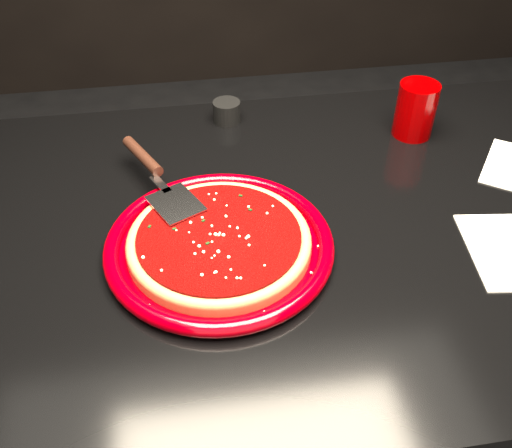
{
  "coord_description": "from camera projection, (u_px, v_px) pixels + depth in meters",
  "views": [
    {
      "loc": [
        -0.16,
        -0.67,
        1.34
      ],
      "look_at": [
        -0.06,
        -0.02,
        0.77
      ],
      "focal_mm": 40.0,
      "sensor_mm": 36.0,
      "label": 1
    }
  ],
  "objects": [
    {
      "name": "table",
      "position": [
        282.0,
        362.0,
        1.15
      ],
      "size": [
        1.2,
        0.8,
        0.75
      ],
      "primitive_type": "cube",
      "color": "black",
      "rests_on": "floor"
    },
    {
      "name": "plate",
      "position": [
        219.0,
        245.0,
        0.85
      ],
      "size": [
        0.39,
        0.39,
        0.03
      ],
      "primitive_type": "cylinder",
      "rotation": [
        0.0,
        0.0,
        0.14
      ],
      "color": "#720006",
      "rests_on": "table"
    },
    {
      "name": "pizza_crust",
      "position": [
        219.0,
        243.0,
        0.84
      ],
      "size": [
        0.31,
        0.31,
        0.01
      ],
      "primitive_type": "cylinder",
      "rotation": [
        0.0,
        0.0,
        0.14
      ],
      "color": "brown",
      "rests_on": "plate"
    },
    {
      "name": "pizza_crust_rim",
      "position": [
        219.0,
        240.0,
        0.84
      ],
      "size": [
        0.31,
        0.31,
        0.02
      ],
      "primitive_type": "torus",
      "rotation": [
        0.0,
        0.0,
        0.14
      ],
      "color": "brown",
      "rests_on": "plate"
    },
    {
      "name": "pizza_sauce",
      "position": [
        219.0,
        237.0,
        0.84
      ],
      "size": [
        0.27,
        0.27,
        0.01
      ],
      "primitive_type": "cylinder",
      "rotation": [
        0.0,
        0.0,
        0.14
      ],
      "color": "#670403",
      "rests_on": "plate"
    },
    {
      "name": "parmesan_dusting",
      "position": [
        219.0,
        234.0,
        0.83
      ],
      "size": [
        0.23,
        0.23,
        0.01
      ],
      "primitive_type": null,
      "color": "beige",
      "rests_on": "plate"
    },
    {
      "name": "basil_flecks",
      "position": [
        219.0,
        234.0,
        0.83
      ],
      "size": [
        0.21,
        0.21,
        0.0
      ],
      "primitive_type": null,
      "color": "black",
      "rests_on": "plate"
    },
    {
      "name": "pizza_server",
      "position": [
        159.0,
        176.0,
        0.93
      ],
      "size": [
        0.2,
        0.29,
        0.02
      ],
      "primitive_type": null,
      "rotation": [
        0.0,
        0.0,
        0.46
      ],
      "color": "silver",
      "rests_on": "plate"
    },
    {
      "name": "cup",
      "position": [
        416.0,
        110.0,
        1.07
      ],
      "size": [
        0.09,
        0.09,
        0.1
      ],
      "primitive_type": "cylinder",
      "rotation": [
        0.0,
        0.0,
        -0.33
      ],
      "color": "#800000",
      "rests_on": "table"
    },
    {
      "name": "ramekin",
      "position": [
        227.0,
        111.0,
        1.13
      ],
      "size": [
        0.07,
        0.07,
        0.04
      ],
      "primitive_type": "cylinder",
      "rotation": [
        0.0,
        0.0,
        0.34
      ],
      "color": "black",
      "rests_on": "table"
    }
  ]
}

